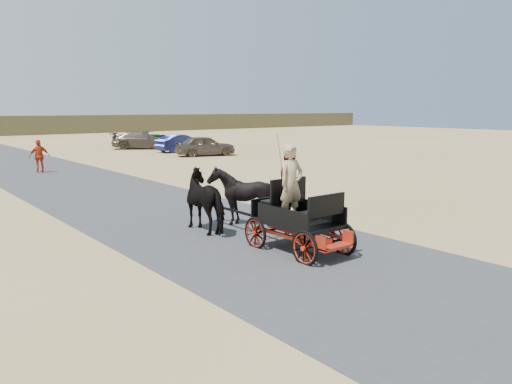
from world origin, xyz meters
TOP-DOWN VIEW (x-y plane):
  - ground at (0.00, 0.00)m, footprint 140.00×140.00m
  - road at (0.00, 0.00)m, footprint 6.00×140.00m
  - carriage at (0.39, 1.02)m, footprint 1.30×2.40m
  - horse_left at (-0.16, 4.02)m, footprint 0.91×2.01m
  - horse_right at (0.94, 4.02)m, footprint 1.37×1.54m
  - driver_man at (0.19, 1.07)m, footprint 0.66×0.43m
  - passenger_woman at (0.69, 1.62)m, footprint 0.77×0.60m
  - pedestrian at (-0.19, 19.99)m, footprint 1.01×0.42m
  - car_a at (11.63, 22.50)m, footprint 4.51×2.82m
  - car_b at (12.02, 26.54)m, footprint 4.16×1.80m
  - car_c at (10.87, 30.86)m, footprint 5.23×4.33m
  - car_d at (13.94, 35.84)m, footprint 4.88×3.41m

SIDE VIEW (x-z plane):
  - ground at x=0.00m, z-range 0.00..0.00m
  - road at x=0.00m, z-range 0.00..0.01m
  - carriage at x=0.39m, z-range 0.00..0.72m
  - car_d at x=13.94m, z-range 0.00..1.24m
  - car_b at x=12.02m, z-range 0.00..1.33m
  - car_c at x=10.87m, z-range 0.00..1.43m
  - car_a at x=11.63m, z-range 0.00..1.43m
  - horse_left at x=-0.16m, z-range 0.00..1.70m
  - horse_right at x=0.94m, z-range 0.00..1.70m
  - pedestrian at x=-0.19m, z-range 0.00..1.73m
  - passenger_woman at x=0.69m, z-range 0.72..2.30m
  - driver_man at x=0.19m, z-range 0.72..2.52m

